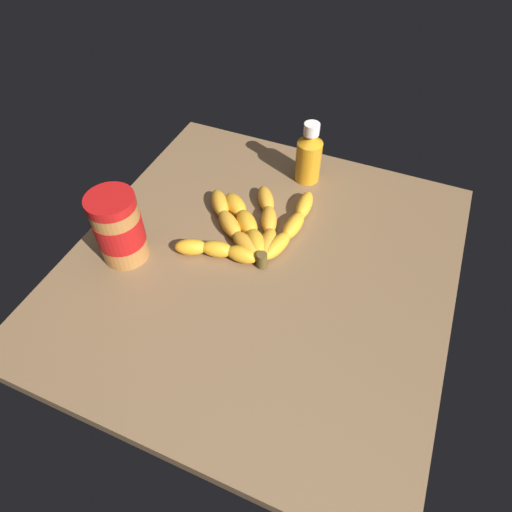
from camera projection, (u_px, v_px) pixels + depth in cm
name	position (u px, v px, depth cm)	size (l,w,h in cm)	color
ground_plane	(260.00, 268.00, 85.04)	(74.70, 70.49, 3.04)	brown
banana_bunch	(251.00, 227.00, 87.76)	(26.51, 22.06, 3.59)	gold
peanut_butter_jar	(119.00, 228.00, 80.00)	(8.84, 8.84, 14.33)	#B27238
honey_bottle	(308.00, 155.00, 95.67)	(5.57, 5.57, 13.98)	orange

